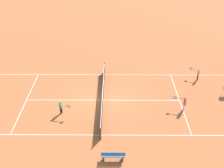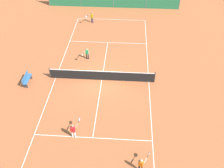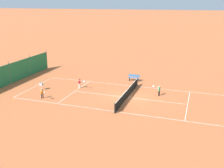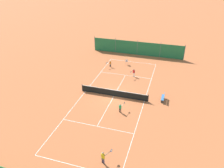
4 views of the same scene
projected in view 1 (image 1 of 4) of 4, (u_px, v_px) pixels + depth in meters
name	position (u px, v px, depth m)	size (l,w,h in m)	color
ground_plane	(103.00, 100.00, 21.88)	(600.00, 600.00, 0.00)	#B25B33
court_line_markings	(103.00, 100.00, 21.87)	(8.25, 23.85, 0.01)	white
tennis_net	(103.00, 95.00, 21.60)	(9.18, 0.08, 1.06)	#2D2D2D
player_far_baseline	(61.00, 106.00, 20.06)	(0.58, 0.94, 1.16)	black
player_near_baseline	(184.00, 103.00, 20.38)	(0.57, 1.00, 1.25)	white
player_near_service	(198.00, 73.00, 24.19)	(0.73, 0.86, 1.16)	black
tennis_ball_far_corner	(113.00, 87.00, 23.48)	(0.07, 0.07, 0.07)	#CCE033
tennis_ball_near_corner	(79.00, 84.00, 23.84)	(0.07, 0.07, 0.07)	#CCE033
tennis_ball_by_net_left	(220.00, 71.00, 25.77)	(0.07, 0.07, 0.07)	#CCE033
courtside_bench	(113.00, 155.00, 16.32)	(0.36, 1.50, 0.84)	#336699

